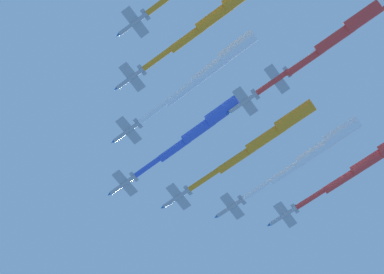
% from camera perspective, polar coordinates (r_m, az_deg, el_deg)
% --- Properties ---
extents(jet_lead, '(21.27, 42.74, 3.71)m').
position_cam_1_polar(jet_lead, '(197.14, 0.37, 0.47)').
color(jet_lead, '#9EA3AD').
extents(jet_port_inner, '(22.44, 46.03, 3.67)m').
position_cam_1_polar(jet_port_inner, '(193.48, 1.32, 5.27)').
color(jet_port_inner, '#9EA3AD').
extents(jet_starboard_inner, '(24.16, 47.44, 3.66)m').
position_cam_1_polar(jet_starboard_inner, '(196.28, 5.69, -0.11)').
color(jet_starboard_inner, '#9EA3AD').
extents(jet_port_mid, '(22.40, 44.10, 3.66)m').
position_cam_1_polar(jet_port_mid, '(189.73, 1.60, 9.35)').
color(jet_port_mid, '#9EA3AD').
extents(jet_starboard_mid, '(22.90, 44.87, 3.66)m').
position_cam_1_polar(jet_starboard_mid, '(199.66, 9.48, -1.19)').
color(jet_starboard_mid, '#9EA3AD').
extents(jet_starboard_outer, '(23.17, 44.84, 3.65)m').
position_cam_1_polar(jet_starboard_outer, '(204.58, 13.59, -1.90)').
color(jet_starboard_outer, '#9EA3AD').
extents(jet_trail_port, '(23.26, 46.08, 3.65)m').
position_cam_1_polar(jet_trail_port, '(191.97, 11.01, 7.54)').
color(jet_trail_port, '#9EA3AD').
extents(jet_trail_starboard, '(22.82, 45.84, 3.67)m').
position_cam_1_polar(jet_trail_starboard, '(192.42, 13.46, 9.25)').
color(jet_trail_starboard, '#9EA3AD').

